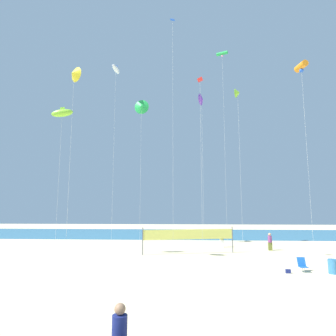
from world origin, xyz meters
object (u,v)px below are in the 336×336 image
beachgoer_olive_shirt (222,238)px  kite_violet_delta (202,100)px  folding_beach_chair (302,264)px  kite_lime_inflatable (62,113)px  trash_barrel (333,267)px  mother_figure (119,336)px  kite_green_delta (141,107)px  kite_orange_tube (301,67)px  kite_green_tube (222,55)px  kite_lime_delta (238,93)px  kite_white_inflatable (116,70)px  beach_handbag (288,271)px  beachgoer_plum_shirt (270,241)px  volleyball_net (189,235)px  kite_yellow_delta (74,74)px  kite_blue_diamond (173,32)px  kite_red_diamond (200,88)px

beachgoer_olive_shirt → kite_violet_delta: kite_violet_delta is taller
folding_beach_chair → kite_lime_inflatable: bearing=170.9°
trash_barrel → mother_figure: bearing=-132.7°
kite_green_delta → kite_orange_tube: size_ratio=1.02×
kite_green_delta → kite_green_tube: (9.33, -1.51, 5.30)m
kite_lime_delta → kite_orange_tube: bearing=-38.5°
kite_green_delta → kite_white_inflatable: 5.35m
mother_figure → beach_handbag: mother_figure is taller
mother_figure → beachgoer_plum_shirt: bearing=63.8°
beachgoer_olive_shirt → trash_barrel: bearing=-128.2°
kite_green_delta → kite_lime_inflatable: bearing=-127.2°
beachgoer_plum_shirt → kite_green_delta: bearing=175.1°
mother_figure → kite_violet_delta: bearing=79.8°
volleyball_net → kite_violet_delta: kite_violet_delta is taller
beachgoer_olive_shirt → kite_yellow_delta: kite_yellow_delta is taller
trash_barrel → kite_yellow_delta: bearing=172.7°
beachgoer_plum_shirt → kite_green_delta: (-13.37, 2.43, 15.01)m
kite_lime_inflatable → kite_orange_tube: kite_orange_tube is taller
mother_figure → kite_blue_diamond: 25.39m
mother_figure → volleyball_net: 19.61m
kite_white_inflatable → kite_orange_tube: kite_white_inflatable is taller
folding_beach_chair → kite_red_diamond: (-6.33, 2.76, 13.51)m
kite_orange_tube → kite_red_diamond: bearing=-172.2°
beach_handbag → kite_lime_inflatable: kite_lime_inflatable is taller
kite_white_inflatable → kite_green_tube: kite_green_tube is taller
trash_barrel → kite_orange_tube: kite_orange_tube is taller
folding_beach_chair → kite_green_delta: kite_green_delta is taller
beachgoer_plum_shirt → folding_beach_chair: size_ratio=1.90×
kite_green_tube → mother_figure: bearing=-104.5°
beachgoer_olive_shirt → kite_white_inflatable: kite_white_inflatable is taller
beach_handbag → kite_lime_delta: kite_lime_delta is taller
kite_red_diamond → kite_lime_delta: bearing=51.2°
beachgoer_plum_shirt → kite_lime_delta: bearing=-141.6°
folding_beach_chair → volleyball_net: bearing=139.9°
folding_beach_chair → kite_orange_tube: size_ratio=0.05×
beachgoer_plum_shirt → kite_white_inflatable: (-16.36, 1.78, 19.40)m
kite_green_delta → kite_violet_delta: kite_violet_delta is taller
trash_barrel → kite_violet_delta: bearing=117.0°
beach_handbag → kite_violet_delta: size_ratio=0.02×
kite_lime_inflatable → beachgoer_olive_shirt: bearing=26.6°
kite_lime_delta → trash_barrel: bearing=-64.3°
beach_handbag → kite_yellow_delta: 21.65m
kite_white_inflatable → kite_violet_delta: (10.12, 2.08, -3.12)m
kite_lime_delta → beach_handbag: bearing=-81.8°
beach_handbag → kite_green_delta: (-11.55, 12.69, 15.79)m
kite_red_diamond → trash_barrel: bearing=-22.5°
volleyball_net → kite_green_delta: bearing=136.5°
volleyball_net → kite_green_delta: (-5.33, 5.06, 14.27)m
kite_lime_delta → kite_green_tube: kite_green_tube is taller
mother_figure → kite_green_tube: bearing=73.6°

